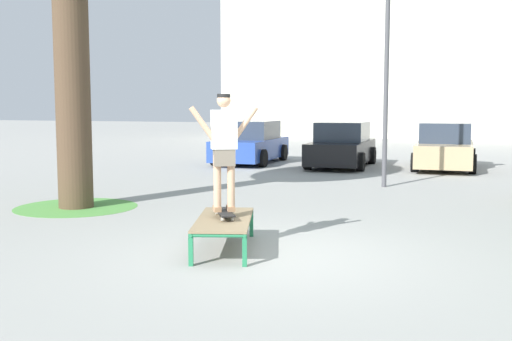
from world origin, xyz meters
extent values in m
plane|color=#999993|center=(0.00, 0.00, 0.00)|extent=(120.00, 120.00, 0.00)
cube|color=silver|center=(2.24, 31.97, 5.05)|extent=(29.14, 4.00, 10.10)
cube|color=#237A4C|center=(-1.35, 0.84, 0.19)|extent=(0.07, 0.07, 0.38)
cube|color=#237A4C|center=(-0.68, 1.03, 0.19)|extent=(0.07, 0.07, 0.38)
cube|color=#237A4C|center=(-0.86, -0.93, 0.19)|extent=(0.07, 0.07, 0.38)
cube|color=#237A4C|center=(-0.19, -0.74, 0.19)|extent=(0.07, 0.07, 0.38)
cylinder|color=#237A4C|center=(-1.11, -0.04, 0.41)|extent=(0.56, 1.84, 0.05)
cylinder|color=#237A4C|center=(-0.43, 0.14, 0.41)|extent=(0.56, 1.84, 0.05)
cylinder|color=#237A4C|center=(-1.02, 0.94, 0.41)|extent=(0.75, 0.25, 0.05)
cylinder|color=#237A4C|center=(-0.52, -0.84, 0.41)|extent=(0.75, 0.25, 0.05)
cube|color=#847051|center=(-0.77, 0.05, 0.45)|extent=(1.24, 2.03, 0.03)
cube|color=black|center=(-0.78, 0.10, 0.54)|extent=(0.57, 0.80, 0.02)
cylinder|color=silver|center=(-0.99, 0.31, 0.49)|extent=(0.05, 0.06, 0.06)
cylinder|color=silver|center=(-0.86, 0.38, 0.49)|extent=(0.05, 0.06, 0.06)
cylinder|color=silver|center=(-0.71, -0.18, 0.49)|extent=(0.05, 0.06, 0.06)
cylinder|color=silver|center=(-0.58, -0.11, 0.49)|extent=(0.05, 0.06, 0.06)
cylinder|color=tan|center=(-0.87, 0.05, 0.96)|extent=(0.11, 0.11, 0.82)
cube|color=#99704C|center=(-0.90, 0.10, 0.59)|extent=(0.20, 0.26, 0.07)
cylinder|color=tan|center=(-0.70, 0.15, 0.96)|extent=(0.11, 0.11, 0.82)
cube|color=#99704C|center=(-0.72, 0.19, 0.59)|extent=(0.20, 0.26, 0.07)
cube|color=#756B5B|center=(-0.78, 0.10, 1.34)|extent=(0.36, 0.32, 0.24)
cube|color=silver|center=(-0.78, 0.10, 1.74)|extent=(0.42, 0.37, 0.56)
cylinder|color=tan|center=(-1.05, -0.05, 1.81)|extent=(0.39, 0.26, 0.52)
cylinder|color=tan|center=(-0.52, 0.25, 1.81)|extent=(0.39, 0.26, 0.52)
sphere|color=tan|center=(-0.78, 0.10, 2.15)|extent=(0.20, 0.20, 0.20)
cylinder|color=black|center=(-0.78, 0.10, 2.22)|extent=(0.19, 0.19, 0.05)
cylinder|color=brown|center=(-4.97, 2.60, 2.48)|extent=(0.70, 0.70, 4.97)
cylinder|color=#519342|center=(-4.97, 2.60, 0.00)|extent=(2.47, 2.47, 0.01)
cube|color=#28479E|center=(-4.61, 12.84, 0.51)|extent=(1.70, 4.20, 0.70)
cube|color=#2D3847|center=(-4.61, 12.99, 1.18)|extent=(1.56, 2.10, 0.64)
cylinder|color=black|center=(-3.76, 11.54, 0.30)|extent=(0.22, 0.60, 0.60)
cylinder|color=black|center=(-5.46, 11.54, 0.30)|extent=(0.22, 0.60, 0.60)
cylinder|color=black|center=(-3.76, 14.14, 0.30)|extent=(0.22, 0.60, 0.60)
cylinder|color=black|center=(-5.46, 14.14, 0.30)|extent=(0.22, 0.60, 0.60)
cube|color=black|center=(-1.27, 12.54, 0.51)|extent=(1.74, 4.22, 0.70)
cube|color=#2D3847|center=(-1.27, 12.69, 1.18)|extent=(1.58, 2.12, 0.64)
cylinder|color=black|center=(-0.44, 11.23, 0.30)|extent=(0.23, 0.60, 0.60)
cylinder|color=black|center=(-2.14, 11.25, 0.30)|extent=(0.23, 0.60, 0.60)
cylinder|color=black|center=(-0.41, 13.83, 0.30)|extent=(0.23, 0.60, 0.60)
cylinder|color=black|center=(-2.11, 13.85, 0.30)|extent=(0.23, 0.60, 0.60)
cube|color=tan|center=(2.06, 12.85, 0.51)|extent=(1.75, 4.22, 0.70)
cube|color=#2D3847|center=(2.06, 13.00, 1.18)|extent=(1.59, 2.12, 0.64)
cylinder|color=black|center=(2.89, 11.53, 0.30)|extent=(0.23, 0.60, 0.60)
cylinder|color=black|center=(1.19, 11.56, 0.30)|extent=(0.23, 0.60, 0.60)
cylinder|color=black|center=(2.93, 14.14, 0.30)|extent=(0.23, 0.60, 0.60)
cylinder|color=black|center=(1.23, 14.16, 0.30)|extent=(0.23, 0.60, 0.60)
cylinder|color=#4C4C51|center=(0.67, 7.71, 2.75)|extent=(0.12, 0.12, 5.50)
camera|label=1|loc=(2.36, -8.16, 2.09)|focal=43.44mm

